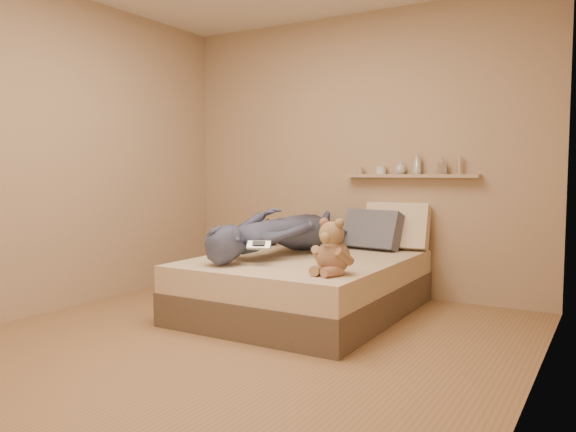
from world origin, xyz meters
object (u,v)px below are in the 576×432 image
Objects in this scene: teddy_bear at (332,251)px; person at (283,231)px; pillow_cream at (397,227)px; wall_shelf at (410,176)px; dark_plush at (271,234)px; bed at (306,285)px; game_console at (259,245)px; pillow_grey at (372,230)px.

person is (-0.74, 0.59, 0.04)m from teddy_bear.
teddy_bear is at bearing -87.79° from pillow_cream.
wall_shelf is (0.08, 0.08, 0.45)m from pillow_cream.
person is at bearing 141.67° from teddy_bear.
wall_shelf reaches higher than person.
pillow_cream reaches higher than dark_plush.
wall_shelf is (0.55, 0.91, 0.88)m from bed.
person reaches higher than dark_plush.
teddy_bear is at bearing -42.53° from dark_plush.
pillow_cream is (-0.05, 1.41, 0.04)m from teddy_bear.
bed is at bearing -119.36° from pillow_cream.
teddy_bear is at bearing -91.09° from wall_shelf.
person is (-0.22, 0.00, 0.42)m from bed.
pillow_cream is 1.08m from person.
bed is 1.58× the size of wall_shelf.
bed is at bearing 80.85° from game_console.
teddy_bear is at bearing -3.50° from game_console.
wall_shelf is at bearing 66.33° from game_console.
pillow_grey is 0.42× the size of wall_shelf.
pillow_grey is at bearing 67.12° from bed.
pillow_cream is at bearing -136.44° from wall_shelf.
game_console is 0.37× the size of pillow_grey.
person is 1.36× the size of wall_shelf.
pillow_grey is 0.59m from wall_shelf.
pillow_cream reaches higher than pillow_grey.
bed is 0.85m from pillow_grey.
person reaches higher than bed.
wall_shelf is (0.77, 0.91, 0.45)m from person.
pillow_grey is (0.29, 0.69, 0.40)m from bed.
pillow_grey is (-0.23, 1.27, 0.01)m from teddy_bear.
pillow_cream is 0.46× the size of wall_shelf.
person is 1.27m from wall_shelf.
dark_plush is (-0.63, 0.47, 0.33)m from bed.
pillow_cream is at bearing 38.54° from pillow_grey.
pillow_cream is 0.46m from wall_shelf.
teddy_bear is (0.61, -0.04, 0.00)m from game_console.
game_console reaches higher than bed.
wall_shelf is at bearing 88.91° from teddy_bear.
pillow_grey is at bearing 13.32° from dark_plush.
teddy_bear is 1.29m from pillow_grey.
bed is 1.04m from pillow_cream.
wall_shelf reaches higher than pillow_cream.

